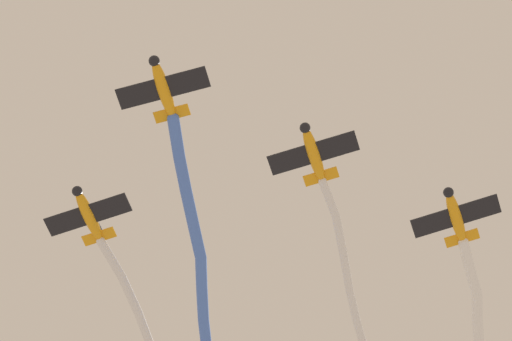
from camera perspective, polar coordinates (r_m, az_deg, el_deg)
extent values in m
ellipsoid|color=orange|center=(64.45, -5.66, 4.94)|extent=(3.81, 3.71, 0.90)
sphere|color=black|center=(63.87, -6.23, 6.66)|extent=(1.09, 1.09, 0.77)
ellipsoid|color=#232833|center=(64.61, -5.78, 5.48)|extent=(1.21, 1.20, 0.48)
cube|color=black|center=(64.29, -5.71, 5.03)|extent=(5.54, 5.67, 0.12)
cube|color=orange|center=(65.08, -5.16, 3.48)|extent=(2.35, 2.39, 0.10)
cube|color=black|center=(65.49, -5.14, 3.69)|extent=(0.81, 0.78, 1.24)
cylinder|color=#4C75DB|center=(65.46, -4.89, 2.00)|extent=(2.84, 2.32, 1.13)
cylinder|color=#4C75DB|center=(66.31, -4.51, -0.16)|extent=(2.57, 2.22, 0.97)
cylinder|color=#4C75DB|center=(67.38, -4.06, -2.30)|extent=(2.89, 2.52, 0.90)
cylinder|color=#4C75DB|center=(68.53, -3.60, -4.38)|extent=(2.61, 2.29, 1.03)
cylinder|color=#4C75DB|center=(69.86, -3.35, -6.27)|extent=(2.89, 2.06, 1.13)
cylinder|color=#4C75DB|center=(71.39, -3.27, -8.13)|extent=(2.84, 2.12, 0.87)
cylinder|color=#4C75DB|center=(72.93, -3.13, -9.87)|extent=(2.72, 2.11, 1.11)
sphere|color=#4C75DB|center=(65.07, -5.07, 3.16)|extent=(0.86, 0.86, 0.86)
sphere|color=#4C75DB|center=(65.87, -4.71, 0.85)|extent=(0.86, 0.86, 0.86)
sphere|color=#4C75DB|center=(66.78, -4.31, -1.16)|extent=(0.86, 0.86, 0.86)
sphere|color=#4C75DB|center=(68.01, -3.82, -3.41)|extent=(0.86, 0.86, 0.86)
sphere|color=#4C75DB|center=(69.08, -3.38, -5.34)|extent=(0.86, 0.86, 0.86)
sphere|color=#4C75DB|center=(70.66, -3.32, -7.18)|extent=(0.86, 0.86, 0.86)
sphere|color=#4C75DB|center=(72.14, -3.22, -9.06)|extent=(0.86, 0.86, 0.86)
ellipsoid|color=orange|center=(66.00, 3.54, 0.99)|extent=(3.69, 3.83, 0.90)
sphere|color=black|center=(65.20, 3.01, 2.61)|extent=(1.09, 1.09, 0.77)
ellipsoid|color=#232833|center=(66.10, 3.38, 1.53)|extent=(1.20, 1.22, 0.48)
cube|color=black|center=(65.83, 3.51, 1.07)|extent=(5.71, 5.50, 0.12)
cube|color=orange|center=(66.82, 3.99, -0.37)|extent=(2.40, 2.34, 0.10)
cube|color=black|center=(67.21, 3.94, -0.14)|extent=(0.78, 0.81, 1.24)
cylinder|color=white|center=(67.75, 4.49, -1.73)|extent=(2.68, 2.79, 1.21)
cylinder|color=white|center=(69.40, 5.12, -3.97)|extent=(2.96, 2.63, 0.74)
cylinder|color=white|center=(71.19, 5.55, -6.28)|extent=(3.14, 2.67, 1.03)
cylinder|color=white|center=(73.21, 5.96, -8.28)|extent=(2.76, 2.49, 1.03)
cylinder|color=white|center=(75.24, 6.47, -10.16)|extent=(2.91, 2.83, 0.86)
sphere|color=white|center=(66.85, 4.08, -0.68)|extent=(0.62, 0.62, 0.62)
sphere|color=white|center=(68.67, 4.89, -2.75)|extent=(0.62, 0.62, 0.62)
sphere|color=white|center=(70.16, 5.36, -5.16)|extent=(0.62, 0.62, 0.62)
sphere|color=white|center=(72.25, 5.75, -7.37)|extent=(0.62, 0.62, 0.62)
sphere|color=white|center=(74.20, 6.17, -9.17)|extent=(0.62, 0.62, 0.62)
ellipsoid|color=orange|center=(69.34, -10.16, -2.74)|extent=(3.63, 3.88, 0.90)
sphere|color=black|center=(68.61, -10.85, -1.25)|extent=(1.08, 1.08, 0.77)
ellipsoid|color=#232833|center=(69.45, -10.29, -2.22)|extent=(1.19, 1.22, 0.48)
cube|color=black|center=(69.18, -10.22, -2.67)|extent=(5.78, 5.42, 0.12)
cube|color=orange|center=(70.10, -9.55, -3.99)|extent=(2.43, 2.31, 0.10)
cube|color=black|center=(70.48, -9.52, -3.75)|extent=(0.76, 0.83, 1.24)
cylinder|color=white|center=(70.72, -8.82, -5.36)|extent=(2.52, 3.05, 0.72)
cylinder|color=white|center=(72.22, -7.68, -7.55)|extent=(3.00, 3.03, 0.91)
cylinder|color=white|center=(74.10, -6.77, -9.71)|extent=(3.08, 2.85, 0.93)
sphere|color=white|center=(70.13, -9.45, -4.28)|extent=(0.67, 0.67, 0.67)
sphere|color=white|center=(71.34, -8.19, -6.43)|extent=(0.67, 0.67, 0.67)
sphere|color=white|center=(73.14, -7.17, -8.65)|extent=(0.67, 0.67, 0.67)
ellipsoid|color=orange|center=(69.17, 12.09, -2.80)|extent=(3.62, 3.89, 0.90)
sphere|color=black|center=(68.17, 11.66, -1.32)|extent=(1.08, 1.08, 0.77)
ellipsoid|color=#232833|center=(69.20, 11.93, -2.30)|extent=(1.19, 1.22, 0.48)
cube|color=black|center=(68.99, 12.08, -2.74)|extent=(5.79, 5.41, 0.12)
cube|color=orange|center=(70.16, 12.45, -4.04)|extent=(2.43, 2.30, 0.10)
cube|color=black|center=(70.52, 12.36, -3.80)|extent=(0.76, 0.83, 1.24)
cylinder|color=white|center=(70.97, 12.75, -5.17)|extent=(2.44, 2.41, 1.02)
cylinder|color=white|center=(72.35, 13.14, -6.66)|extent=(2.08, 2.12, 0.93)
cylinder|color=white|center=(73.41, 13.34, -8.14)|extent=(2.46, 1.89, 1.26)
cylinder|color=white|center=(74.51, 13.41, -9.65)|extent=(2.28, 2.00, 0.85)
sphere|color=white|center=(70.23, 12.54, -4.33)|extent=(0.79, 0.79, 0.79)
sphere|color=white|center=(71.72, 12.95, -5.99)|extent=(0.79, 0.79, 0.79)
sphere|color=white|center=(72.98, 13.33, -7.32)|extent=(0.79, 0.79, 0.79)
sphere|color=white|center=(73.86, 13.36, -8.95)|extent=(0.79, 0.79, 0.79)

